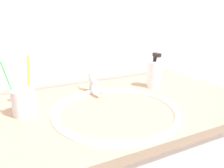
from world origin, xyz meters
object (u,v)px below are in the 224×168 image
(toothbrush_yellow, at_px, (28,76))
(soap_dispenser, at_px, (154,74))
(toothbrush_cup, at_px, (24,102))
(faucet, at_px, (93,83))
(toothbrush_green, at_px, (7,81))
(toothbrush_white, at_px, (6,81))

(toothbrush_yellow, bearing_deg, soap_dispenser, 0.38)
(toothbrush_cup, relative_size, soap_dispenser, 0.55)
(toothbrush_cup, relative_size, toothbrush_yellow, 0.42)
(faucet, distance_m, toothbrush_green, 0.34)
(faucet, height_order, toothbrush_green, toothbrush_green)
(soap_dispenser, bearing_deg, faucet, 169.24)
(toothbrush_cup, xyz_separation_m, toothbrush_green, (-0.04, 0.02, 0.07))
(toothbrush_cup, xyz_separation_m, toothbrush_yellow, (0.03, 0.04, 0.08))
(toothbrush_yellow, height_order, toothbrush_white, toothbrush_yellow)
(faucet, relative_size, toothbrush_green, 0.71)
(toothbrush_cup, bearing_deg, faucet, 18.64)
(toothbrush_yellow, xyz_separation_m, soap_dispenser, (0.53, 0.00, -0.06))
(faucet, height_order, toothbrush_yellow, toothbrush_yellow)
(faucet, distance_m, toothbrush_white, 0.34)
(toothbrush_yellow, bearing_deg, faucet, 12.21)
(toothbrush_green, xyz_separation_m, soap_dispenser, (0.59, 0.03, -0.06))
(toothbrush_yellow, relative_size, soap_dispenser, 1.31)
(toothbrush_green, bearing_deg, toothbrush_cup, -25.68)
(faucet, bearing_deg, toothbrush_yellow, -167.79)
(toothbrush_white, bearing_deg, soap_dispenser, 2.80)
(faucet, height_order, toothbrush_white, toothbrush_white)
(faucet, bearing_deg, toothbrush_cup, -161.36)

